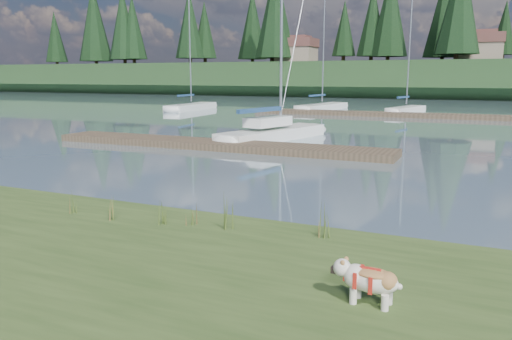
% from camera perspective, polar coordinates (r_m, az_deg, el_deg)
% --- Properties ---
extents(ground, '(200.00, 200.00, 0.00)m').
position_cam_1_polar(ground, '(41.00, 14.75, 5.96)').
color(ground, gray).
rests_on(ground, ground).
extents(ridge, '(200.00, 20.00, 5.00)m').
position_cam_1_polar(ridge, '(83.59, 19.86, 9.65)').
color(ridge, '#1C3519').
rests_on(ridge, ground).
extents(bulldog, '(0.87, 0.41, 0.52)m').
position_cam_1_polar(bulldog, '(6.51, 12.86, -12.03)').
color(bulldog, silver).
rests_on(bulldog, bank).
extents(sailboat_main, '(3.55, 8.19, 11.66)m').
position_cam_1_polar(sailboat_main, '(25.38, 2.74, 4.52)').
color(sailboat_main, white).
rests_on(sailboat_main, ground).
extents(dock_near, '(16.00, 2.00, 0.30)m').
position_cam_1_polar(dock_near, '(22.30, -4.83, 2.93)').
color(dock_near, '#4C3D2C').
rests_on(dock_near, ground).
extents(dock_far, '(26.00, 2.20, 0.30)m').
position_cam_1_polar(dock_far, '(40.71, 17.54, 5.99)').
color(dock_far, '#4C3D2C').
rests_on(dock_far, ground).
extents(sailboat_bg_0, '(2.11, 8.45, 12.09)m').
position_cam_1_polar(sailboat_bg_0, '(48.12, -6.98, 7.27)').
color(sailboat_bg_0, white).
rests_on(sailboat_bg_0, ground).
extents(sailboat_bg_1, '(3.13, 8.94, 13.00)m').
position_cam_1_polar(sailboat_bg_1, '(48.02, 7.97, 7.24)').
color(sailboat_bg_1, white).
rests_on(sailboat_bg_1, ground).
extents(sailboat_bg_2, '(2.86, 6.67, 10.00)m').
position_cam_1_polar(sailboat_bg_2, '(45.08, 17.05, 6.67)').
color(sailboat_bg_2, white).
rests_on(sailboat_bg_2, ground).
extents(weed_0, '(0.17, 0.14, 0.62)m').
position_cam_1_polar(weed_0, '(10.30, -16.34, -4.06)').
color(weed_0, '#475B23').
rests_on(weed_0, bank).
extents(weed_1, '(0.17, 0.14, 0.48)m').
position_cam_1_polar(weed_1, '(9.79, -10.62, -4.93)').
color(weed_1, '#475B23').
rests_on(weed_1, bank).
extents(weed_2, '(0.17, 0.14, 0.77)m').
position_cam_1_polar(weed_2, '(9.31, -2.98, -4.79)').
color(weed_2, '#475B23').
rests_on(weed_2, bank).
extents(weed_3, '(0.17, 0.14, 0.49)m').
position_cam_1_polar(weed_3, '(11.01, -20.04, -3.62)').
color(weed_3, '#475B23').
rests_on(weed_3, bank).
extents(weed_4, '(0.17, 0.14, 0.42)m').
position_cam_1_polar(weed_4, '(9.63, -7.35, -5.26)').
color(weed_4, '#475B23').
rests_on(weed_4, bank).
extents(weed_5, '(0.17, 0.14, 0.67)m').
position_cam_1_polar(weed_5, '(8.85, 7.88, -6.01)').
color(weed_5, '#475B23').
rests_on(weed_5, bank).
extents(mud_lip, '(60.00, 0.50, 0.14)m').
position_cam_1_polar(mud_lip, '(11.44, -13.03, -5.24)').
color(mud_lip, '#33281C').
rests_on(mud_lip, ground).
extents(conifer_0, '(5.72, 5.72, 14.15)m').
position_cam_1_polar(conifer_0, '(99.39, -14.93, 15.86)').
color(conifer_0, '#382619').
rests_on(conifer_0, ridge).
extents(conifer_1, '(4.40, 4.40, 11.30)m').
position_cam_1_polar(conifer_1, '(94.14, -5.89, 15.63)').
color(conifer_1, '#382619').
rests_on(conifer_1, ridge).
extents(conifer_2, '(6.60, 6.60, 16.05)m').
position_cam_1_polar(conifer_2, '(85.14, 2.22, 17.73)').
color(conifer_2, '#382619').
rests_on(conifer_2, ridge).
extents(conifer_3, '(4.84, 4.84, 12.25)m').
position_cam_1_polar(conifer_3, '(84.44, 13.17, 16.29)').
color(conifer_3, '#382619').
rests_on(conifer_3, ridge).
extents(conifer_4, '(6.16, 6.16, 15.10)m').
position_cam_1_polar(conifer_4, '(77.05, 22.27, 17.37)').
color(conifer_4, '#382619').
rests_on(conifer_4, ridge).
extents(house_0, '(6.30, 5.30, 4.65)m').
position_cam_1_polar(house_0, '(85.40, 4.63, 13.48)').
color(house_0, gray).
rests_on(house_0, ridge).
extents(house_1, '(6.30, 5.30, 4.65)m').
position_cam_1_polar(house_1, '(81.43, 24.27, 12.73)').
color(house_1, gray).
rests_on(house_1, ridge).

